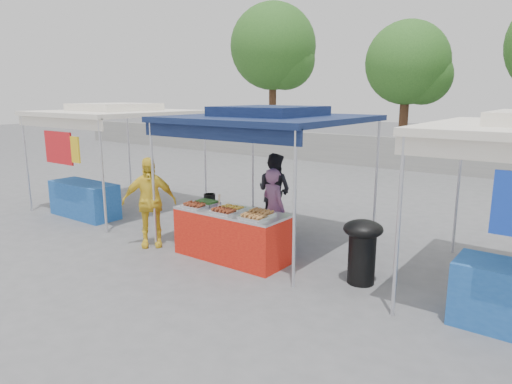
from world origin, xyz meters
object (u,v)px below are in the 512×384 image
Objects in this scene: cooking_pot at (209,197)px; wok_burner at (362,246)px; vendor_table at (232,234)px; helper_man at (274,191)px; vendor_woman at (274,209)px; customer_person at (149,202)px.

wok_burner is (3.04, 0.00, -0.33)m from cooking_pot.
vendor_table is 1.25× the size of helper_man.
helper_man reaches higher than cooking_pot.
vendor_table is 1.34× the size of vendor_woman.
vendor_table is 1.19× the size of customer_person.
helper_man is at bearing -39.95° from vendor_woman.
vendor_woman reaches higher than vendor_table.
customer_person is (-1.18, -2.35, 0.04)m from helper_man.
vendor_woman is at bearing 159.60° from wok_burner.
customer_person is (-0.84, -0.72, -0.08)m from cooking_pot.
vendor_woman is 0.94× the size of helper_man.
vendor_woman reaches higher than wok_burner.
wok_burner is at bearing 150.56° from helper_man.
vendor_table is at bearing -31.98° from customer_person.
vendor_woman is (1.09, 0.52, -0.16)m from cooking_pot.
customer_person reaches higher than helper_man.
customer_person reaches higher than wok_burner.
vendor_table is at bearing -177.14° from wok_burner.
helper_man is at bearing 143.35° from wok_burner.
cooking_pot is 3.06m from wok_burner.
helper_man is 0.95× the size of customer_person.
vendor_table is 9.30× the size of cooking_pot.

